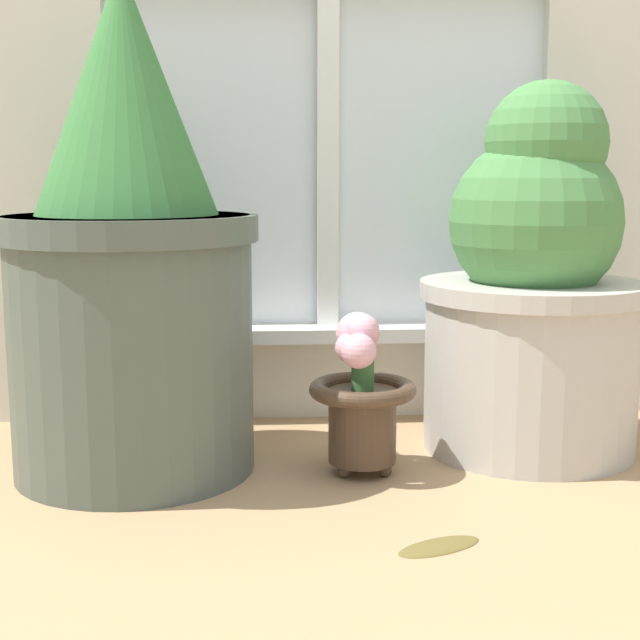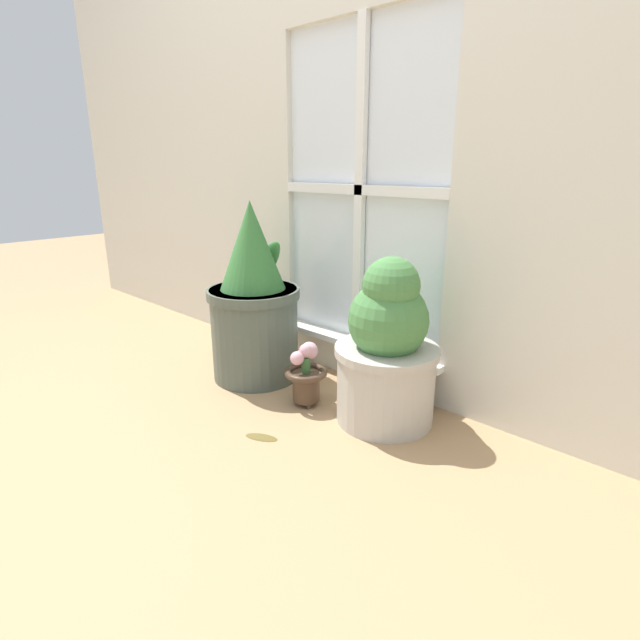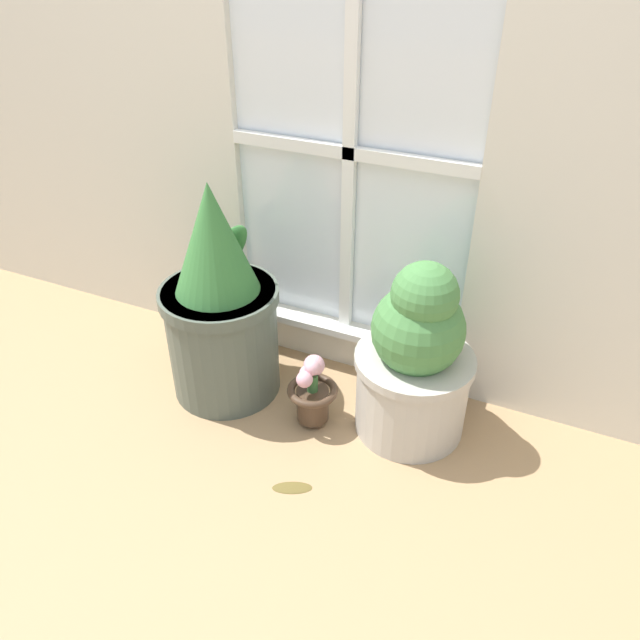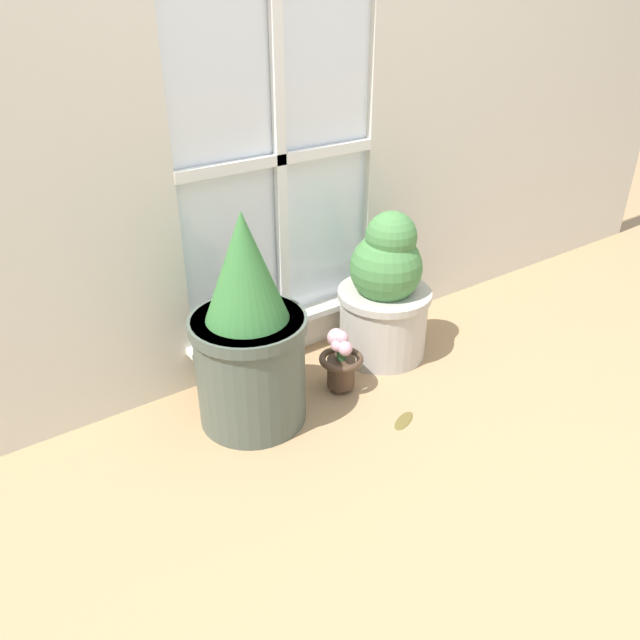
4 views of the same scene
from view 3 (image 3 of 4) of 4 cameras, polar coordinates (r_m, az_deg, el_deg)
ground_plane at (r=1.75m, az=-6.09°, el=-15.42°), size 10.00×10.00×0.00m
potted_plant_left at (r=1.91m, az=-9.12°, el=1.18°), size 0.36×0.36×0.70m
potted_plant_right at (r=1.78m, az=8.68°, el=-3.68°), size 0.34×0.34×0.56m
flower_vase at (r=1.86m, az=-0.73°, el=-6.55°), size 0.15×0.15×0.23m
fallen_leaf at (r=1.75m, az=-2.56°, el=-15.01°), size 0.12×0.09×0.01m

